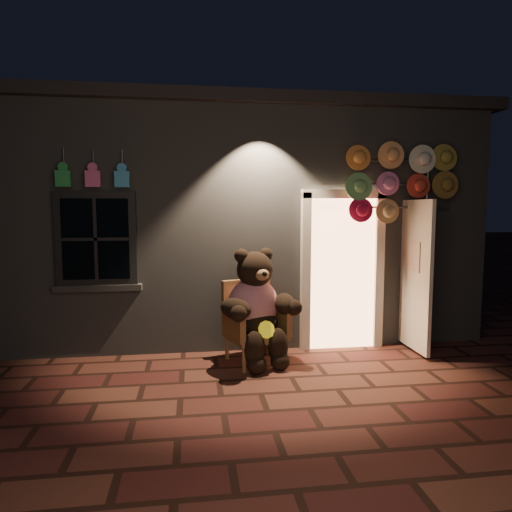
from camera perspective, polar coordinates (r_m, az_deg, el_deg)
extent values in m
plane|color=brown|center=(4.99, 0.62, -16.84)|extent=(60.00, 60.00, 0.00)
cube|color=slate|center=(8.58, -3.34, 4.04)|extent=(7.00, 5.00, 3.30)
cube|color=black|center=(8.70, -3.41, 15.50)|extent=(7.30, 5.30, 0.16)
cube|color=black|center=(6.15, -19.32, 2.03)|extent=(1.00, 0.10, 1.20)
cube|color=black|center=(6.12, -19.37, 2.01)|extent=(0.82, 0.06, 1.02)
cube|color=slate|center=(6.22, -19.12, -3.77)|extent=(1.10, 0.14, 0.08)
cube|color=#FFB072|center=(6.43, 10.63, -2.06)|extent=(0.92, 0.10, 2.10)
cube|color=beige|center=(6.24, 6.21, -2.23)|extent=(0.12, 0.12, 2.20)
cube|color=beige|center=(6.57, 15.05, -1.99)|extent=(0.12, 0.12, 2.20)
cube|color=beige|center=(6.33, 10.93, 7.61)|extent=(1.16, 0.12, 0.12)
cube|color=beige|center=(6.43, 19.35, -2.29)|extent=(0.05, 0.80, 2.00)
cube|color=#258A40|center=(6.15, -22.95, 8.90)|extent=(0.18, 0.07, 0.20)
cylinder|color=#59595E|center=(6.22, -22.90, 11.17)|extent=(0.02, 0.02, 0.25)
cube|color=#CA5386|center=(6.07, -19.71, 9.06)|extent=(0.18, 0.07, 0.20)
cylinder|color=#59595E|center=(6.14, -19.68, 11.36)|extent=(0.02, 0.02, 0.25)
cube|color=teal|center=(6.01, -16.40, 9.20)|extent=(0.18, 0.07, 0.20)
cylinder|color=#59595E|center=(6.09, -16.39, 11.52)|extent=(0.02, 0.02, 0.25)
cube|color=#A0653E|center=(5.82, -0.01, -9.81)|extent=(0.83, 0.79, 0.10)
cube|color=#A0653E|center=(6.00, -1.21, -6.07)|extent=(0.66, 0.28, 0.67)
cube|color=#A0653E|center=(5.63, -2.84, -8.36)|extent=(0.25, 0.57, 0.38)
cube|color=#A0653E|center=(5.90, 2.84, -7.70)|extent=(0.25, 0.57, 0.38)
cylinder|color=#A0653E|center=(5.54, -1.51, -12.82)|extent=(0.05, 0.05, 0.30)
cylinder|color=#A0653E|center=(5.78, 3.77, -12.01)|extent=(0.05, 0.05, 0.30)
cylinder|color=#A0653E|center=(6.00, -3.65, -11.33)|extent=(0.05, 0.05, 0.30)
cylinder|color=#A0653E|center=(6.23, 1.30, -10.67)|extent=(0.05, 0.05, 0.30)
ellipsoid|color=red|center=(5.77, -0.37, -6.16)|extent=(0.80, 0.71, 0.70)
ellipsoid|color=black|center=(5.75, -0.03, -8.31)|extent=(0.66, 0.61, 0.33)
sphere|color=black|center=(5.65, -0.16, -1.69)|extent=(0.57, 0.57, 0.45)
sphere|color=black|center=(5.59, -1.83, 0.03)|extent=(0.18, 0.18, 0.18)
sphere|color=black|center=(5.73, 1.20, 0.18)|extent=(0.18, 0.18, 0.18)
ellipsoid|color=#966D44|center=(5.48, 0.77, -2.35)|extent=(0.21, 0.17, 0.14)
ellipsoid|color=black|center=(5.44, -2.57, -6.60)|extent=(0.48, 0.52, 0.25)
ellipsoid|color=black|center=(5.73, 3.57, -5.96)|extent=(0.27, 0.47, 0.25)
ellipsoid|color=black|center=(5.50, -0.17, -11.53)|extent=(0.25, 0.25, 0.43)
ellipsoid|color=black|center=(5.63, 2.75, -11.10)|extent=(0.25, 0.25, 0.43)
sphere|color=black|center=(5.50, 0.10, -13.44)|extent=(0.23, 0.23, 0.23)
sphere|color=black|center=(5.64, 3.04, -12.96)|extent=(0.23, 0.23, 0.23)
cylinder|color=yellow|center=(5.50, 1.31, -9.18)|extent=(0.23, 0.15, 0.21)
cylinder|color=#59595E|center=(6.76, 20.39, 0.94)|extent=(0.04, 0.04, 2.77)
cylinder|color=#59595E|center=(6.61, 18.46, 11.15)|extent=(1.23, 0.03, 0.03)
cylinder|color=#59595E|center=(6.59, 18.37, 8.49)|extent=(1.23, 0.03, 0.03)
cylinder|color=#59595E|center=(6.58, 18.28, 5.81)|extent=(1.23, 0.03, 0.03)
cylinder|color=orange|center=(6.28, 12.77, 12.07)|extent=(0.35, 0.11, 0.35)
cylinder|color=#EDA362|center=(6.41, 16.38, 11.85)|extent=(0.35, 0.11, 0.35)
cylinder|color=beige|center=(6.56, 19.83, 11.60)|extent=(0.35, 0.11, 0.35)
cylinder|color=olive|center=(6.81, 22.72, 11.27)|extent=(0.35, 0.11, 0.35)
cylinder|color=#6CAE66|center=(6.23, 12.79, 8.81)|extent=(0.35, 0.11, 0.35)
cylinder|color=pink|center=(6.35, 16.40, 8.65)|extent=(0.35, 0.11, 0.35)
cylinder|color=red|center=(6.59, 19.48, 8.45)|extent=(0.35, 0.11, 0.35)
cylinder|color=olive|center=(6.76, 22.72, 8.26)|extent=(0.35, 0.11, 0.35)
cylinder|color=#D91643|center=(6.19, 12.81, 5.49)|extent=(0.35, 0.11, 0.35)
cylinder|color=#A48555|center=(6.40, 16.08, 5.42)|extent=(0.35, 0.11, 0.35)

